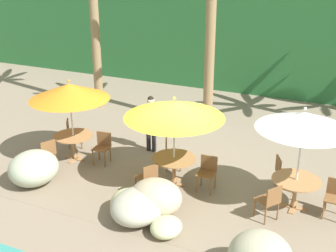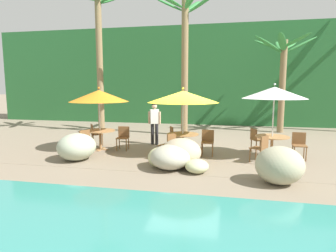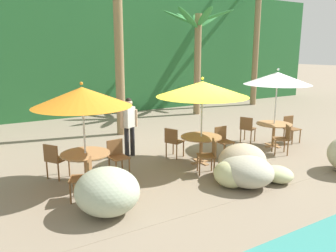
{
  "view_description": "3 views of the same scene",
  "coord_description": "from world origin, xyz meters",
  "views": [
    {
      "loc": [
        3.9,
        -9.29,
        5.52
      ],
      "look_at": [
        -0.51,
        0.32,
        1.29
      ],
      "focal_mm": 46.94,
      "sensor_mm": 36.0,
      "label": 1
    },
    {
      "loc": [
        1.52,
        -10.19,
        2.39
      ],
      "look_at": [
        -0.65,
        0.03,
        0.95
      ],
      "focal_mm": 31.41,
      "sensor_mm": 36.0,
      "label": 2
    },
    {
      "loc": [
        -5.29,
        -7.3,
        3.0
      ],
      "look_at": [
        -0.67,
        0.42,
        0.96
      ],
      "focal_mm": 35.72,
      "sensor_mm": 36.0,
      "label": 3
    }
  ],
  "objects": [
    {
      "name": "chair_white_left",
      "position": [
        2.49,
        -0.92,
        0.51
      ],
      "size": [
        0.59,
        0.59,
        0.87
      ],
      "color": "brown",
      "rests_on": "ground"
    },
    {
      "name": "chair_orange_seaward",
      "position": [
        -2.36,
        0.02,
        0.51
      ],
      "size": [
        0.46,
        0.47,
        0.87
      ],
      "color": "brown",
      "rests_on": "ground"
    },
    {
      "name": "dining_table_white",
      "position": [
        2.9,
        -0.18,
        0.61
      ],
      "size": [
        1.1,
        1.1,
        0.74
      ],
      "color": "#A37547",
      "rests_on": "ground"
    },
    {
      "name": "chair_yellow_seaward",
      "position": [
        0.79,
        -0.19,
        0.51
      ],
      "size": [
        0.43,
        0.44,
        0.87
      ],
      "color": "brown",
      "rests_on": "ground"
    },
    {
      "name": "rock_seawall",
      "position": [
        0.78,
        -2.47,
        0.39
      ],
      "size": [
        15.05,
        2.98,
        0.94
      ],
      "color": "#BFC692",
      "rests_on": "ground"
    },
    {
      "name": "palm_tree_second",
      "position": [
        -0.64,
        3.78,
        4.38
      ],
      "size": [
        3.51,
        3.5,
        6.74
      ],
      "color": "olive",
      "rests_on": "ground"
    },
    {
      "name": "umbrella_white",
      "position": [
        2.9,
        -0.18,
        2.16
      ],
      "size": [
        2.05,
        2.05,
        2.47
      ],
      "color": "silver",
      "rests_on": "ground"
    },
    {
      "name": "terrace_deck",
      "position": [
        0.0,
        0.0,
        0.0
      ],
      "size": [
        18.0,
        5.2,
        0.01
      ],
      "color": "gray",
      "rests_on": "ground"
    },
    {
      "name": "ground_plane",
      "position": [
        0.0,
        0.0,
        0.0
      ],
      "size": [
        120.0,
        120.0,
        0.0
      ],
      "primitive_type": "plane",
      "color": "gray"
    },
    {
      "name": "palm_tree_nearest",
      "position": [
        -5.06,
        4.01,
        4.84
      ],
      "size": [
        3.09,
        3.18,
        7.13
      ],
      "color": "olive",
      "rests_on": "ground"
    },
    {
      "name": "chair_orange_left",
      "position": [
        -3.47,
        -0.98,
        0.51
      ],
      "size": [
        0.56,
        0.56,
        0.87
      ],
      "color": "brown",
      "rests_on": "ground"
    },
    {
      "name": "umbrella_yellow",
      "position": [
        -0.05,
        -0.3,
        2.01
      ],
      "size": [
        2.43,
        2.43,
        2.33
      ],
      "color": "silver",
      "rests_on": "ground"
    },
    {
      "name": "dining_table_orange",
      "position": [
        -3.19,
        -0.17,
        0.61
      ],
      "size": [
        1.1,
        1.1,
        0.74
      ],
      "color": "#A37547",
      "rests_on": "ground"
    },
    {
      "name": "umbrella_orange",
      "position": [
        -3.19,
        -0.17,
        2.01
      ],
      "size": [
        2.17,
        2.17,
        2.34
      ],
      "color": "silver",
      "rests_on": "ground"
    },
    {
      "name": "chair_yellow_inland",
      "position": [
        -0.49,
        0.43,
        0.51
      ],
      "size": [
        0.56,
        0.56,
        0.87
      ],
      "color": "brown",
      "rests_on": "ground"
    },
    {
      "name": "chair_orange_inland",
      "position": [
        -3.73,
        0.49,
        0.51
      ],
      "size": [
        0.59,
        0.59,
        0.87
      ],
      "color": "brown",
      "rests_on": "ground"
    },
    {
      "name": "chair_yellow_left",
      "position": [
        -0.38,
        -1.09,
        0.51
      ],
      "size": [
        0.58,
        0.57,
        0.87
      ],
      "color": "brown",
      "rests_on": "ground"
    },
    {
      "name": "chair_white_seaward",
      "position": [
        3.75,
        -0.12,
        0.51
      ],
      "size": [
        0.44,
        0.45,
        0.87
      ],
      "color": "brown",
      "rests_on": "ground"
    },
    {
      "name": "waiter_in_white",
      "position": [
        -1.47,
        1.24,
        0.99
      ],
      "size": [
        0.52,
        0.33,
        1.7
      ],
      "color": "#232328",
      "rests_on": "ground"
    },
    {
      "name": "chair_white_inland",
      "position": [
        2.46,
        0.56,
        0.51
      ],
      "size": [
        0.56,
        0.56,
        0.87
      ],
      "color": "brown",
      "rests_on": "ground"
    },
    {
      "name": "foliage_backdrop",
      "position": [
        0.0,
        9.0,
        3.0
      ],
      "size": [
        28.0,
        2.4,
        6.0
      ],
      "color": "#286633",
      "rests_on": "ground"
    },
    {
      "name": "palm_tree_third",
      "position": [
        4.05,
        5.65,
        3.41
      ],
      "size": [
        3.16,
        3.23,
        4.83
      ],
      "color": "olive",
      "rests_on": "ground"
    },
    {
      "name": "dining_table_yellow",
      "position": [
        -0.05,
        -0.3,
        0.61
      ],
      "size": [
        1.1,
        1.1,
        0.74
      ],
      "color": "#A37547",
      "rests_on": "ground"
    }
  ]
}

